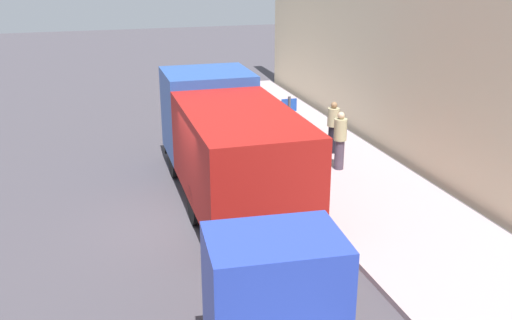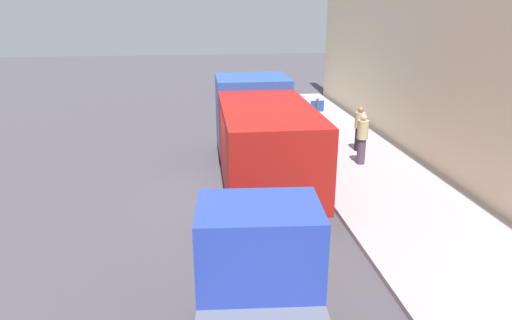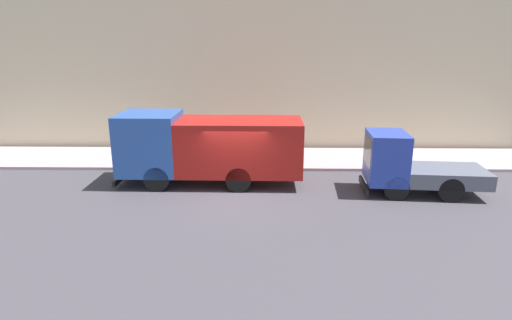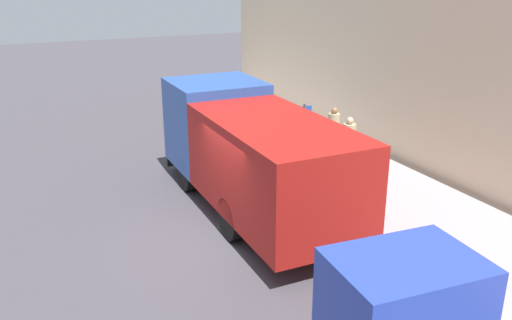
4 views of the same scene
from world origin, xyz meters
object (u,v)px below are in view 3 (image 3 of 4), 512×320
Objects in this scene: large_utility_truck at (208,146)px; pedestrian_standing at (174,138)px; pedestrian_walking at (201,139)px; small_flatbed_truck at (409,166)px; street_sign_post at (200,137)px.

pedestrian_standing is (4.04, 2.32, -0.61)m from large_utility_truck.
pedestrian_walking reaches higher than pedestrian_standing.
large_utility_truck is at bearing 86.49° from small_flatbed_truck.
street_sign_post reaches higher than small_flatbed_truck.
small_flatbed_truck is at bearing -97.52° from large_utility_truck.
small_flatbed_truck reaches higher than pedestrian_standing.
large_utility_truck reaches higher than pedestrian_standing.
large_utility_truck is 4.70m from pedestrian_standing.
street_sign_post is at bearing 18.63° from large_utility_truck.
small_flatbed_truck is 11.56m from pedestrian_standing.
pedestrian_walking is 0.74× the size of street_sign_post.
small_flatbed_truck is 2.74× the size of pedestrian_walking.
small_flatbed_truck is 2.02× the size of street_sign_post.
pedestrian_walking is 1.05× the size of pedestrian_standing.
pedestrian_walking is at bearing 66.36° from small_flatbed_truck.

